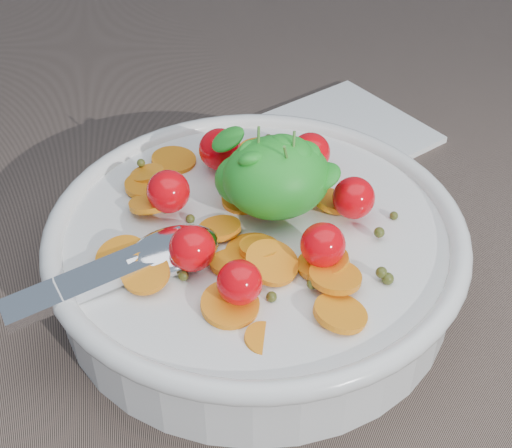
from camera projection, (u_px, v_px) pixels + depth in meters
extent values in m
plane|color=#796457|center=(284.00, 260.00, 0.56)|extent=(6.00, 6.00, 0.00)
cylinder|color=white|center=(256.00, 257.00, 0.52)|extent=(0.29, 0.29, 0.06)
torus|color=white|center=(256.00, 229.00, 0.51)|extent=(0.30, 0.30, 0.02)
cylinder|color=white|center=(256.00, 281.00, 0.54)|extent=(0.14, 0.14, 0.01)
cylinder|color=brown|center=(256.00, 257.00, 0.52)|extent=(0.26, 0.26, 0.04)
cylinder|color=orange|center=(146.00, 273.00, 0.46)|extent=(0.04, 0.04, 0.01)
cylinder|color=orange|center=(266.00, 341.00, 0.43)|extent=(0.03, 0.03, 0.01)
cylinder|color=orange|center=(340.00, 313.00, 0.44)|extent=(0.05, 0.05, 0.02)
cylinder|color=orange|center=(272.00, 263.00, 0.47)|extent=(0.04, 0.04, 0.02)
cylinder|color=orange|center=(323.00, 262.00, 0.47)|extent=(0.05, 0.05, 0.01)
cylinder|color=orange|center=(263.00, 200.00, 0.52)|extent=(0.04, 0.05, 0.01)
cylinder|color=orange|center=(311.00, 207.00, 0.53)|extent=(0.04, 0.04, 0.02)
cylinder|color=orange|center=(219.00, 153.00, 0.57)|extent=(0.04, 0.04, 0.01)
cylinder|color=orange|center=(333.00, 201.00, 0.52)|extent=(0.03, 0.03, 0.01)
cylinder|color=orange|center=(239.00, 163.00, 0.56)|extent=(0.04, 0.04, 0.01)
cylinder|color=orange|center=(146.00, 185.00, 0.54)|extent=(0.04, 0.04, 0.01)
cylinder|color=orange|center=(152.00, 203.00, 0.52)|extent=(0.05, 0.05, 0.02)
cylinder|color=orange|center=(231.00, 262.00, 0.48)|extent=(0.04, 0.04, 0.01)
cylinder|color=orange|center=(122.00, 257.00, 0.48)|extent=(0.04, 0.04, 0.01)
cylinder|color=orange|center=(243.00, 199.00, 0.53)|extent=(0.04, 0.04, 0.01)
cylinder|color=orange|center=(147.00, 174.00, 0.55)|extent=(0.04, 0.04, 0.01)
cylinder|color=orange|center=(251.00, 251.00, 0.49)|extent=(0.05, 0.05, 0.01)
cylinder|color=orange|center=(220.00, 228.00, 0.50)|extent=(0.04, 0.04, 0.01)
cylinder|color=orange|center=(335.00, 277.00, 0.46)|extent=(0.05, 0.05, 0.01)
cylinder|color=orange|center=(259.00, 248.00, 0.48)|extent=(0.03, 0.03, 0.01)
cylinder|color=orange|center=(270.00, 208.00, 0.53)|extent=(0.03, 0.03, 0.02)
cylinder|color=orange|center=(259.00, 150.00, 0.58)|extent=(0.05, 0.05, 0.01)
cylinder|color=orange|center=(230.00, 304.00, 0.44)|extent=(0.04, 0.04, 0.01)
cylinder|color=orange|center=(174.00, 160.00, 0.57)|extent=(0.05, 0.05, 0.01)
sphere|color=#444A18|center=(239.00, 164.00, 0.57)|extent=(0.01, 0.01, 0.01)
sphere|color=#444A18|center=(272.00, 297.00, 0.45)|extent=(0.01, 0.01, 0.01)
sphere|color=#444A18|center=(141.00, 163.00, 0.56)|extent=(0.01, 0.01, 0.01)
sphere|color=#444A18|center=(349.00, 196.00, 0.54)|extent=(0.01, 0.01, 0.01)
sphere|color=#444A18|center=(246.00, 174.00, 0.56)|extent=(0.01, 0.01, 0.01)
sphere|color=#444A18|center=(225.00, 177.00, 0.54)|extent=(0.01, 0.01, 0.01)
sphere|color=#444A18|center=(231.00, 270.00, 0.46)|extent=(0.01, 0.01, 0.01)
sphere|color=#444A18|center=(394.00, 216.00, 0.51)|extent=(0.01, 0.01, 0.01)
sphere|color=#444A18|center=(183.00, 276.00, 0.46)|extent=(0.01, 0.01, 0.01)
sphere|color=#444A18|center=(381.00, 272.00, 0.46)|extent=(0.01, 0.01, 0.01)
sphere|color=#444A18|center=(379.00, 232.00, 0.49)|extent=(0.01, 0.01, 0.01)
sphere|color=#444A18|center=(388.00, 279.00, 0.46)|extent=(0.01, 0.01, 0.01)
sphere|color=#444A18|center=(190.00, 219.00, 0.51)|extent=(0.01, 0.01, 0.01)
sphere|color=#444A18|center=(166.00, 213.00, 0.52)|extent=(0.01, 0.01, 0.01)
sphere|color=#444A18|center=(312.00, 284.00, 0.45)|extent=(0.01, 0.01, 0.01)
sphere|color=#444A18|center=(268.00, 138.00, 0.59)|extent=(0.01, 0.01, 0.01)
sphere|color=red|center=(354.00, 198.00, 0.50)|extent=(0.03, 0.03, 0.03)
sphere|color=red|center=(310.00, 152.00, 0.55)|extent=(0.03, 0.03, 0.03)
sphere|color=red|center=(220.00, 149.00, 0.55)|extent=(0.03, 0.03, 0.03)
sphere|color=red|center=(168.00, 192.00, 0.51)|extent=(0.03, 0.03, 0.03)
sphere|color=red|center=(192.00, 249.00, 0.46)|extent=(0.03, 0.03, 0.03)
sphere|color=red|center=(240.00, 282.00, 0.44)|extent=(0.03, 0.03, 0.03)
sphere|color=red|center=(323.00, 245.00, 0.46)|extent=(0.03, 0.03, 0.03)
ellipsoid|color=green|center=(276.00, 177.00, 0.50)|extent=(0.08, 0.07, 0.06)
ellipsoid|color=green|center=(245.00, 180.00, 0.51)|extent=(0.04, 0.04, 0.04)
ellipsoid|color=green|center=(287.00, 141.00, 0.49)|extent=(0.03, 0.03, 0.01)
ellipsoid|color=green|center=(301.00, 153.00, 0.49)|extent=(0.04, 0.04, 0.02)
ellipsoid|color=green|center=(254.00, 159.00, 0.48)|extent=(0.03, 0.03, 0.03)
ellipsoid|color=green|center=(298.00, 149.00, 0.48)|extent=(0.02, 0.03, 0.02)
ellipsoid|color=green|center=(262.00, 167.00, 0.49)|extent=(0.02, 0.02, 0.02)
ellipsoid|color=green|center=(278.00, 159.00, 0.49)|extent=(0.03, 0.03, 0.03)
ellipsoid|color=green|center=(249.00, 153.00, 0.49)|extent=(0.03, 0.03, 0.02)
ellipsoid|color=green|center=(296.00, 176.00, 0.49)|extent=(0.03, 0.03, 0.02)
ellipsoid|color=green|center=(281.00, 170.00, 0.49)|extent=(0.03, 0.03, 0.02)
ellipsoid|color=green|center=(276.00, 164.00, 0.49)|extent=(0.03, 0.03, 0.02)
ellipsoid|color=green|center=(266.00, 156.00, 0.48)|extent=(0.03, 0.03, 0.03)
ellipsoid|color=green|center=(228.00, 139.00, 0.52)|extent=(0.03, 0.03, 0.02)
ellipsoid|color=green|center=(287.00, 170.00, 0.48)|extent=(0.03, 0.04, 0.03)
ellipsoid|color=green|center=(277.00, 148.00, 0.48)|extent=(0.03, 0.03, 0.01)
ellipsoid|color=green|center=(269.00, 156.00, 0.49)|extent=(0.03, 0.03, 0.01)
ellipsoid|color=green|center=(275.00, 165.00, 0.49)|extent=(0.03, 0.03, 0.01)
ellipsoid|color=green|center=(310.00, 183.00, 0.48)|extent=(0.03, 0.03, 0.01)
ellipsoid|color=green|center=(259.00, 192.00, 0.48)|extent=(0.02, 0.02, 0.01)
ellipsoid|color=green|center=(253.00, 177.00, 0.50)|extent=(0.04, 0.04, 0.02)
ellipsoid|color=green|center=(276.00, 154.00, 0.48)|extent=(0.03, 0.02, 0.02)
ellipsoid|color=green|center=(322.00, 177.00, 0.49)|extent=(0.04, 0.04, 0.03)
cylinder|color=#4C8C33|center=(292.00, 167.00, 0.48)|extent=(0.01, 0.02, 0.05)
cylinder|color=#4C8C33|center=(289.00, 169.00, 0.48)|extent=(0.01, 0.02, 0.05)
cylinder|color=#4C8C33|center=(258.00, 160.00, 0.49)|extent=(0.00, 0.01, 0.05)
ellipsoid|color=silver|center=(173.00, 250.00, 0.48)|extent=(0.08, 0.06, 0.02)
cube|color=silver|center=(99.00, 277.00, 0.46)|extent=(0.13, 0.06, 0.02)
cylinder|color=silver|center=(144.00, 259.00, 0.47)|extent=(0.03, 0.02, 0.01)
cube|color=white|center=(335.00, 135.00, 0.70)|extent=(0.21, 0.20, 0.01)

